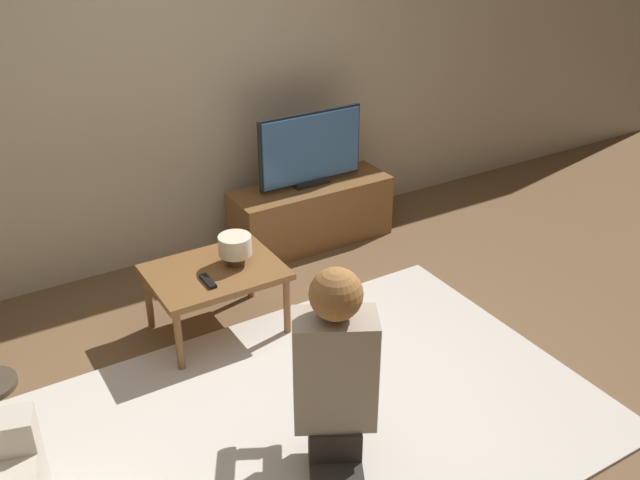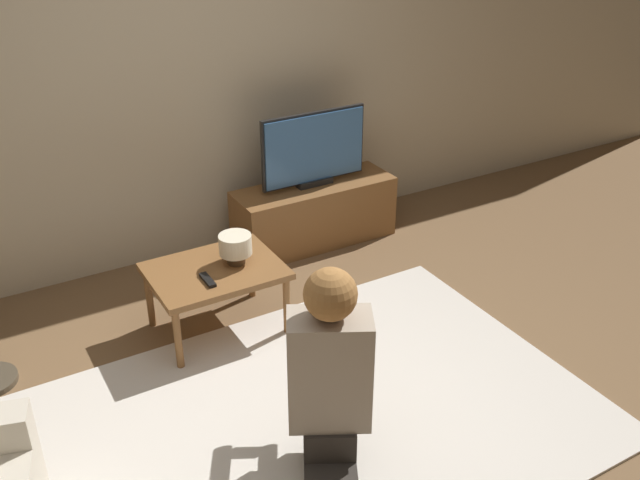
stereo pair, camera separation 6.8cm
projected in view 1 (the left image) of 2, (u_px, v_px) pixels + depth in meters
ground_plane at (313, 423)px, 3.37m from camera, size 10.00×10.00×0.00m
wall_back at (146, 62)px, 4.21m from camera, size 10.00×0.06×2.60m
rug at (313, 422)px, 3.36m from camera, size 2.69×1.83×0.02m
tv_stand at (311, 214)px, 4.89m from camera, size 1.11×0.37×0.43m
tv at (311, 149)px, 4.67m from camera, size 0.75×0.08×0.50m
coffee_table at (215, 277)px, 3.87m from camera, size 0.71×0.54×0.40m
person_kneeling at (335, 376)px, 2.88m from camera, size 0.61×0.86×0.99m
table_lamp at (235, 247)px, 3.86m from camera, size 0.18×0.18×0.17m
remote at (208, 281)px, 3.73m from camera, size 0.04×0.15×0.02m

